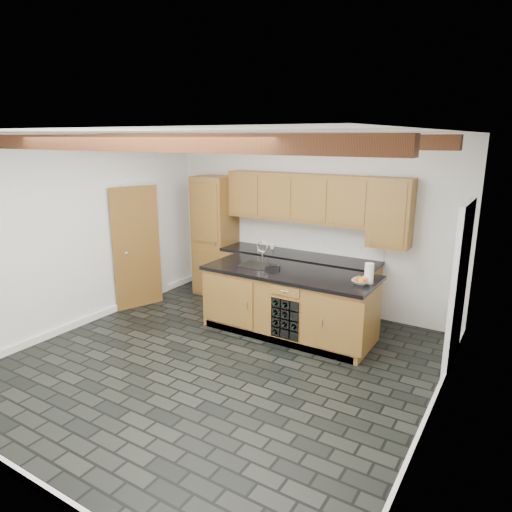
{
  "coord_description": "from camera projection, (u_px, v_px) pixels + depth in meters",
  "views": [
    {
      "loc": [
        3.12,
        -4.16,
        2.75
      ],
      "look_at": [
        0.06,
        0.8,
        1.22
      ],
      "focal_mm": 32.0,
      "sensor_mm": 36.0,
      "label": 1
    }
  ],
  "objects": [
    {
      "name": "ground",
      "position": [
        219.0,
        364.0,
        5.71
      ],
      "size": [
        5.0,
        5.0,
        0.0
      ],
      "primitive_type": "plane",
      "color": "black",
      "rests_on": "ground"
    },
    {
      "name": "room_shell",
      "position": [
        235.0,
        236.0,
        5.8
      ],
      "size": [
        5.01,
        5.0,
        5.0
      ],
      "color": "white",
      "rests_on": "ground"
    },
    {
      "name": "back_cabinetry",
      "position": [
        279.0,
        248.0,
        7.49
      ],
      "size": [
        3.65,
        0.62,
        2.2
      ],
      "color": "olive",
      "rests_on": "ground"
    },
    {
      "name": "island",
      "position": [
        289.0,
        303.0,
        6.49
      ],
      "size": [
        2.48,
        0.96,
        0.93
      ],
      "color": "olive",
      "rests_on": "ground"
    },
    {
      "name": "faucet",
      "position": [
        257.0,
        263.0,
        6.69
      ],
      "size": [
        0.45,
        0.4,
        0.34
      ],
      "color": "black",
      "rests_on": "island"
    },
    {
      "name": "kitchen_scale",
      "position": [
        273.0,
        267.0,
        6.48
      ],
      "size": [
        0.22,
        0.17,
        0.06
      ],
      "rotation": [
        0.0,
        0.0,
        0.35
      ],
      "color": "black",
      "rests_on": "island"
    },
    {
      "name": "fruit_bowl",
      "position": [
        361.0,
        282.0,
        5.82
      ],
      "size": [
        0.24,
        0.24,
        0.06
      ],
      "primitive_type": "imported",
      "rotation": [
        0.0,
        0.0,
        -0.02
      ],
      "color": "beige",
      "rests_on": "island"
    },
    {
      "name": "fruit_cluster",
      "position": [
        361.0,
        279.0,
        5.81
      ],
      "size": [
        0.16,
        0.17,
        0.07
      ],
      "color": "#D04B1B",
      "rests_on": "fruit_bowl"
    },
    {
      "name": "paper_towel",
      "position": [
        369.0,
        273.0,
        5.83
      ],
      "size": [
        0.12,
        0.12,
        0.26
      ],
      "primitive_type": "cylinder",
      "color": "white",
      "rests_on": "island"
    },
    {
      "name": "mug",
      "position": [
        272.0,
        247.0,
        7.63
      ],
      "size": [
        0.12,
        0.12,
        0.08
      ],
      "primitive_type": "imported",
      "rotation": [
        0.0,
        0.0,
        -0.43
      ],
      "color": "white",
      "rests_on": "back_cabinetry"
    }
  ]
}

